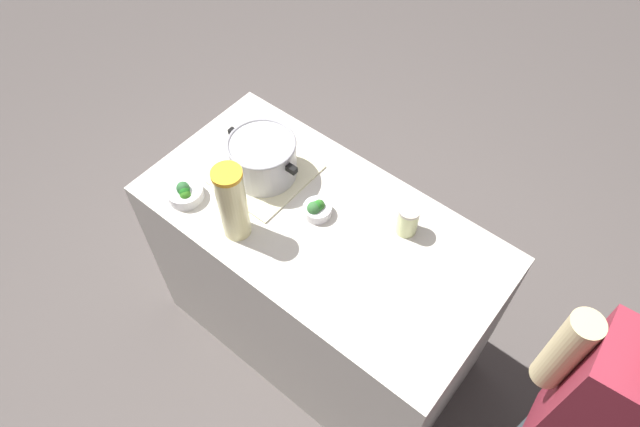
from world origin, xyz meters
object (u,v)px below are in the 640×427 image
at_px(lemonade_pitcher, 232,203).
at_px(mason_jar, 408,220).
at_px(cooking_pot, 263,157).
at_px(broccoli_bowl_front, 317,209).
at_px(broccoli_bowl_center, 185,193).

height_order(lemonade_pitcher, mason_jar, lemonade_pitcher).
relative_size(cooking_pot, mason_jar, 2.65).
bearing_deg(lemonade_pitcher, broccoli_bowl_front, 53.43).
relative_size(cooking_pot, lemonade_pitcher, 1.03).
distance_m(cooking_pot, lemonade_pitcher, 0.28).
bearing_deg(broccoli_bowl_center, mason_jar, 28.76).
distance_m(cooking_pot, mason_jar, 0.58).
distance_m(lemonade_pitcher, broccoli_bowl_center, 0.28).
bearing_deg(cooking_pot, lemonade_pitcher, -67.93).
xyz_separation_m(mason_jar, broccoli_bowl_center, (-0.72, -0.39, -0.03)).
xyz_separation_m(cooking_pot, mason_jar, (0.57, 0.12, -0.03)).
distance_m(lemonade_pitcher, mason_jar, 0.61).
xyz_separation_m(broccoli_bowl_front, broccoli_bowl_center, (-0.43, -0.25, -0.00)).
bearing_deg(mason_jar, lemonade_pitcher, -140.79).
height_order(lemonade_pitcher, broccoli_bowl_center, lemonade_pitcher).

